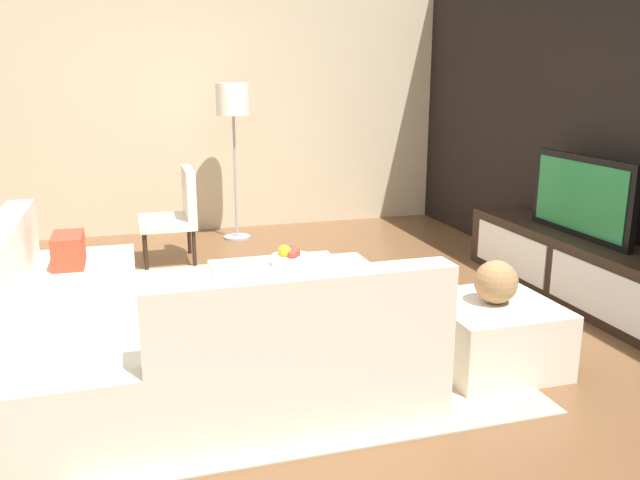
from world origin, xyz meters
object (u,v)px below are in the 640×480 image
object	(u,v)px
sectional_couch	(138,335)
ottoman	(492,334)
decorative_ball	(496,282)
fruit_bowl	(290,257)
accent_chair_near	(177,210)
floor_lamp	(233,108)
media_console	(574,267)
coffee_table	(284,298)
television	(581,196)

from	to	relation	value
sectional_couch	ottoman	world-z (taller)	sectional_couch
decorative_ball	fruit_bowl	bearing A→B (deg)	-141.01
decorative_ball	sectional_couch	bearing A→B (deg)	-100.48
accent_chair_near	floor_lamp	bearing A→B (deg)	129.00
media_console	sectional_couch	size ratio (longest dim) A/B	0.97
media_console	coffee_table	size ratio (longest dim) A/B	2.51
floor_lamp	fruit_bowl	size ratio (longest dim) A/B	5.78
floor_lamp	sectional_couch	bearing A→B (deg)	-18.94
media_console	ottoman	distance (m)	1.53
media_console	coffee_table	xyz separation A→B (m)	(-0.10, -2.30, -0.05)
media_console	television	xyz separation A→B (m)	(0.00, 0.00, 0.56)
coffee_table	sectional_couch	bearing A→B (deg)	-58.09
ottoman	fruit_bowl	xyz separation A→B (m)	(-1.17, -0.95, 0.24)
sectional_couch	coffee_table	world-z (taller)	sectional_couch
television	coffee_table	size ratio (longest dim) A/B	1.18
coffee_table	floor_lamp	world-z (taller)	floor_lamp
accent_chair_near	decorative_ball	size ratio (longest dim) A/B	3.39
media_console	television	world-z (taller)	television
fruit_bowl	decorative_ball	xyz separation A→B (m)	(1.17, 0.95, 0.09)
media_console	floor_lamp	xyz separation A→B (m)	(-2.63, -2.20, 1.12)
television	fruit_bowl	xyz separation A→B (m)	(-0.28, -2.20, -0.37)
television	fruit_bowl	size ratio (longest dim) A/B	3.94
accent_chair_near	decorative_ball	xyz separation A→B (m)	(2.82, 1.61, 0.04)
sectional_couch	coffee_table	xyz separation A→B (m)	(-0.61, 0.98, -0.08)
television	floor_lamp	xyz separation A→B (m)	(-2.63, -2.20, 0.56)
television	sectional_couch	distance (m)	3.36
television	floor_lamp	distance (m)	3.48
media_console	fruit_bowl	world-z (taller)	fruit_bowl
media_console	television	size ratio (longest dim) A/B	2.12
fruit_bowl	coffee_table	bearing A→B (deg)	-27.68
decorative_ball	media_console	bearing A→B (deg)	125.31
floor_lamp	ottoman	size ratio (longest dim) A/B	2.31
coffee_table	fruit_bowl	world-z (taller)	fruit_bowl
sectional_couch	ottoman	xyz separation A→B (m)	(0.37, 2.03, -0.09)
fruit_bowl	decorative_ball	size ratio (longest dim) A/B	1.09
television	coffee_table	xyz separation A→B (m)	(-0.10, -2.30, -0.61)
accent_chair_near	ottoman	world-z (taller)	accent_chair_near
floor_lamp	fruit_bowl	xyz separation A→B (m)	(2.35, 0.00, -0.94)
coffee_table	floor_lamp	xyz separation A→B (m)	(-2.53, 0.10, 1.17)
sectional_couch	accent_chair_near	distance (m)	2.49
media_console	decorative_ball	size ratio (longest dim) A/B	9.13
sectional_couch	ottoman	bearing A→B (deg)	79.52
ottoman	decorative_ball	bearing A→B (deg)	0.00
sectional_couch	fruit_bowl	distance (m)	1.35
ottoman	floor_lamp	bearing A→B (deg)	-164.90
floor_lamp	media_console	bearing A→B (deg)	39.92
media_console	sectional_couch	world-z (taller)	sectional_couch
sectional_couch	decorative_ball	size ratio (longest dim) A/B	9.38
media_console	accent_chair_near	xyz separation A→B (m)	(-1.93, -2.86, 0.24)
ottoman	accent_chair_near	bearing A→B (deg)	-150.27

